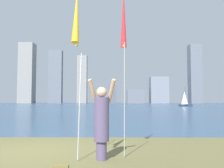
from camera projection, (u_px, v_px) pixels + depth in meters
ground at (105, 106)px, 57.59m from camera, size 120.00×138.00×0.12m
person at (102, 120)px, 5.79m from camera, size 0.68×0.51×1.87m
kite_flag_left at (76, 18)px, 5.48m from camera, size 0.16×1.10×3.89m
kite_flag_right at (124, 21)px, 6.46m from camera, size 0.16×0.73×4.25m
sailboat_1 at (185, 99)px, 54.76m from camera, size 3.15×2.08×4.35m
skyline_tower_0 at (27, 73)px, 111.49m from camera, size 6.31×5.97×26.67m
skyline_tower_1 at (55, 77)px, 112.98m from camera, size 6.07×3.03×23.81m
skyline_tower_2 at (82, 79)px, 115.93m from camera, size 4.42×3.69×21.91m
skyline_tower_3 at (113, 94)px, 114.08m from camera, size 3.35×7.92×8.11m
skyline_tower_4 at (135, 96)px, 109.88m from camera, size 7.39×5.43×6.13m
skyline_tower_5 at (159, 90)px, 109.66m from camera, size 7.70×6.93×11.41m
skyline_tower_6 at (195, 74)px, 109.80m from camera, size 5.00×5.33×25.61m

